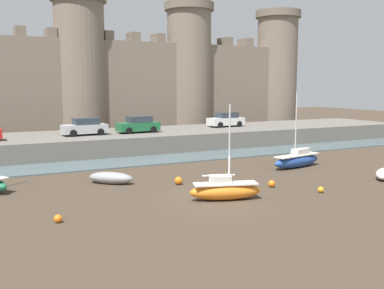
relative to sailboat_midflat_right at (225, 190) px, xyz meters
The scene contains 15 objects.
ground_plane 0.88m from the sailboat_midflat_right, 126.91° to the left, with size 160.00×160.00×0.00m, color #423528.
water_channel 14.03m from the sailboat_midflat_right, 91.63° to the left, with size 80.00×4.50×0.10m, color slate.
quay_road 21.27m from the sailboat_midflat_right, 91.07° to the left, with size 69.11×10.00×1.73m, color #666059.
castle 33.45m from the sailboat_midflat_right, 90.70° to the left, with size 63.55×6.44×19.91m.
sailboat_midflat_right is the anchor object (origin of this frame).
sailboat_foreground_right 11.83m from the sailboat_midflat_right, 31.02° to the left, with size 5.12×2.09×5.83m.
rowboat_midflat_centre 8.24m from the sailboat_midflat_right, 123.24° to the left, with size 2.97×2.78×0.77m.
rowboat_near_channel_right 12.69m from the sailboat_midflat_right, ahead, with size 2.92×2.53×0.66m.
mooring_buoy_off_centre 9.13m from the sailboat_midflat_right, behind, with size 0.39×0.39×0.39m, color orange.
mooring_buoy_near_channel 4.45m from the sailboat_midflat_right, 18.06° to the left, with size 0.44×0.44×0.44m, color orange.
mooring_buoy_mid_mud 6.08m from the sailboat_midflat_right, 10.53° to the right, with size 0.37×0.37×0.37m, color orange.
mooring_buoy_near_shore 4.74m from the sailboat_midflat_right, 98.50° to the left, with size 0.52×0.52×0.52m, color orange.
car_quay_centre_east 25.82m from the sailboat_midflat_right, 59.07° to the left, with size 4.19×2.05×1.62m.
car_quay_east 20.69m from the sailboat_midflat_right, 83.63° to the left, with size 4.19×2.05×1.62m.
car_quay_west 20.85m from the sailboat_midflat_right, 98.12° to the left, with size 4.19×2.05×1.62m.
Camera 1 is at (-12.19, -21.58, 6.38)m, focal length 42.00 mm.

